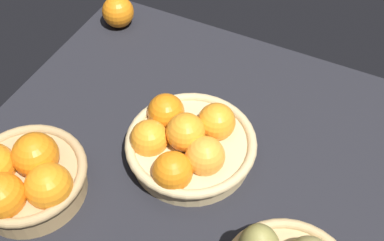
# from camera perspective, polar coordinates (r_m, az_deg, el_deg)

# --- Properties ---
(market_tray) EXTENTS (0.84, 0.72, 0.03)m
(market_tray) POSITION_cam_1_polar(r_m,az_deg,el_deg) (0.93, 0.77, -4.33)
(market_tray) COLOR black
(market_tray) RESTS_ON ground
(basket_far_right) EXTENTS (0.21, 0.21, 0.12)m
(basket_far_right) POSITION_cam_1_polar(r_m,az_deg,el_deg) (0.87, -19.32, -6.48)
(basket_far_right) COLOR tan
(basket_far_right) RESTS_ON market_tray
(basket_center) EXTENTS (0.24, 0.24, 0.11)m
(basket_center) POSITION_cam_1_polar(r_m,az_deg,el_deg) (0.88, -0.54, -2.71)
(basket_center) COLOR tan
(basket_center) RESTS_ON market_tray
(loose_orange_front_gap) EXTENTS (0.08, 0.08, 0.08)m
(loose_orange_front_gap) POSITION_cam_1_polar(r_m,az_deg,el_deg) (1.18, -8.83, 12.71)
(loose_orange_front_gap) COLOR orange
(loose_orange_front_gap) RESTS_ON market_tray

